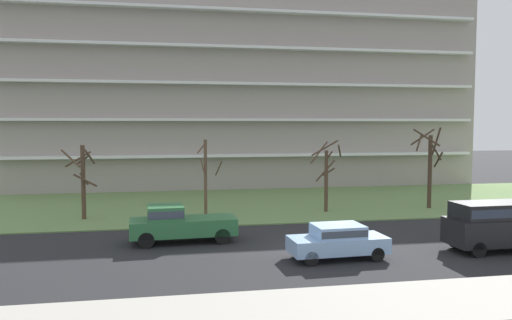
% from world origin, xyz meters
% --- Properties ---
extents(ground, '(160.00, 160.00, 0.00)m').
position_xyz_m(ground, '(0.00, 0.00, 0.00)').
color(ground, '#232326').
extents(sidewalk_curb_near, '(80.00, 4.00, 0.15)m').
position_xyz_m(sidewalk_curb_near, '(0.00, -8.00, 0.07)').
color(sidewalk_curb_near, '#ADA89E').
rests_on(sidewalk_curb_near, ground).
extents(grass_lawn_strip, '(80.00, 16.00, 0.08)m').
position_xyz_m(grass_lawn_strip, '(0.00, 14.00, 0.04)').
color(grass_lawn_strip, '#66844C').
rests_on(grass_lawn_strip, ground).
extents(apartment_building, '(45.16, 11.48, 19.45)m').
position_xyz_m(apartment_building, '(0.00, 27.26, 9.72)').
color(apartment_building, '#9E938C').
rests_on(apartment_building, ground).
extents(tree_far_left, '(2.23, 2.49, 4.78)m').
position_xyz_m(tree_far_left, '(-12.87, 9.52, 2.70)').
color(tree_far_left, '#4C3828').
rests_on(tree_far_left, ground).
extents(tree_left, '(1.64, 1.86, 5.06)m').
position_xyz_m(tree_left, '(-5.06, 9.92, 2.67)').
color(tree_left, brown).
rests_on(tree_left, ground).
extents(tree_center, '(2.30, 2.36, 4.98)m').
position_xyz_m(tree_center, '(3.18, 9.57, 2.68)').
color(tree_center, '#4C3828').
rests_on(tree_center, ground).
extents(tree_right, '(2.26, 2.55, 5.86)m').
position_xyz_m(tree_right, '(10.86, 9.56, 3.27)').
color(tree_right, '#423023').
rests_on(tree_right, ground).
extents(van_black_near_left, '(5.23, 2.07, 2.36)m').
position_xyz_m(van_black_near_left, '(8.11, -2.00, 1.40)').
color(van_black_near_left, black).
rests_on(van_black_near_left, ground).
extents(pickup_green_center_left, '(5.49, 2.26, 1.95)m').
position_xyz_m(pickup_green_center_left, '(-7.10, 2.49, 1.02)').
color(pickup_green_center_left, '#2D6B3D').
rests_on(pickup_green_center_left, ground).
extents(sedan_blue_center_right, '(4.48, 2.00, 1.57)m').
position_xyz_m(sedan_blue_center_right, '(-0.11, -2.00, 0.87)').
color(sedan_blue_center_right, '#8CB2E0').
rests_on(sedan_blue_center_right, ground).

